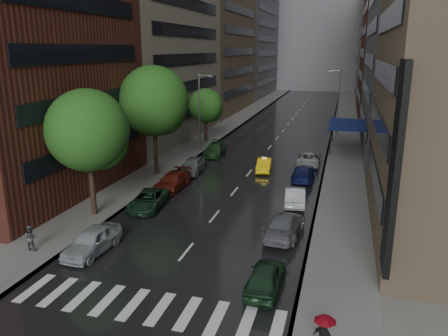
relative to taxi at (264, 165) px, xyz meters
The scene contains 19 objects.
ground 23.14m from the taxi, 93.22° to the right, with size 220.00×220.00×0.00m, color gray.
road 26.95m from the taxi, 92.76° to the left, with size 14.00×140.00×0.01m, color black.
sidewalk_left 28.82m from the taxi, 110.94° to the left, with size 4.00×140.00×0.15m, color gray.
sidewalk_right 27.99m from the taxi, 74.03° to the left, with size 4.00×140.00×0.15m, color gray.
crosswalk 25.13m from the taxi, 92.51° to the right, with size 13.15×2.80×0.01m.
buildings_left 42.13m from the taxi, 114.54° to the left, with size 8.00×108.00×38.00m.
buildings_right 39.04m from the taxi, 67.82° to the left, with size 8.05×109.10×36.00m.
building_far 96.15m from the taxi, 90.78° to the left, with size 40.00×14.00×32.00m, color slate.
tree_near 19.08m from the taxi, 122.95° to the right, with size 5.84×5.84×9.31m.
tree_mid 12.54m from the taxi, 157.69° to the right, with size 6.58×6.58×10.49m.
tree_far 15.91m from the taxi, 130.15° to the left, with size 4.42×4.42×7.04m.
taxi is the anchor object (origin of this frame).
parked_cars_left 10.20m from the taxi, 131.07° to the right, with size 2.70×30.63×1.55m.
parked_cars_right 8.88m from the taxi, 62.48° to the right, with size 2.44×30.52×1.49m.
ped_black_umbrella 23.94m from the taxi, 115.55° to the right, with size 0.96×0.98×2.09m.
ped_red_umbrella 27.84m from the taxi, 74.94° to the right, with size 1.10×1.05×2.01m.
street_lamp_left 12.13m from the taxi, 142.56° to the left, with size 1.74×0.22×9.00m.
street_lamp_right 23.22m from the taxi, 73.66° to the left, with size 1.74×0.22×9.00m.
awning 14.39m from the taxi, 57.16° to the left, with size 4.00×8.00×3.12m.
Camera 1 is at (8.67, -18.72, 11.94)m, focal length 35.00 mm.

